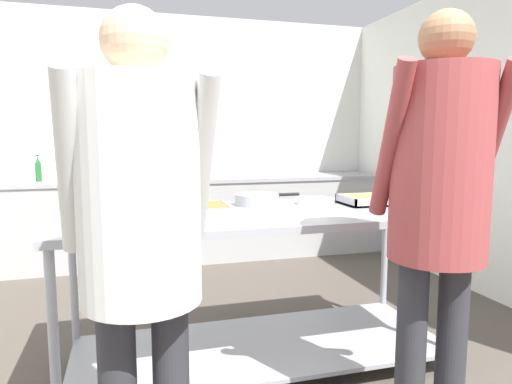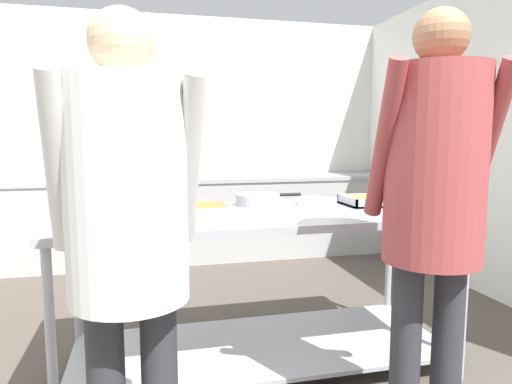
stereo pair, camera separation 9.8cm
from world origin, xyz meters
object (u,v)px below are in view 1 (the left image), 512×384
sauce_pan (257,199)px  guest_serving_right (140,219)px  broccoli_bowl (106,212)px  guest_serving_left (439,189)px  serving_tray_vegetables (184,211)px  plate_stack (314,201)px  water_bottle (38,169)px  serving_tray_roast (372,200)px

sauce_pan → guest_serving_right: (-0.73, -1.16, 0.12)m
broccoli_bowl → guest_serving_left: guest_serving_left is taller
serving_tray_vegetables → plate_stack: (0.84, 0.21, -0.01)m
plate_stack → water_bottle: size_ratio=0.91×
serving_tray_roast → guest_serving_left: size_ratio=0.20×
broccoli_bowl → serving_tray_vegetables: size_ratio=0.49×
serving_tray_vegetables → plate_stack: serving_tray_vegetables is taller
broccoli_bowl → serving_tray_roast: bearing=5.9°
serving_tray_roast → guest_serving_right: bearing=-144.8°
water_bottle → serving_tray_roast: bearing=-46.0°
broccoli_bowl → water_bottle: size_ratio=0.88×
broccoli_bowl → guest_serving_right: size_ratio=0.13×
guest_serving_right → plate_stack: bearing=45.7°
broccoli_bowl → sauce_pan: broccoli_bowl is taller
serving_tray_vegetables → serving_tray_roast: 1.18m
plate_stack → serving_tray_roast: 0.36m
guest_serving_right → sauce_pan: bearing=58.0°
broccoli_bowl → water_bottle: 2.64m
plate_stack → guest_serving_left: 1.09m
guest_serving_left → guest_serving_right: size_ratio=1.05×
broccoli_bowl → water_bottle: bearing=106.1°
plate_stack → serving_tray_roast: bearing=-17.8°
serving_tray_roast → guest_serving_left: guest_serving_left is taller
sauce_pan → plate_stack: size_ratio=1.73×
sauce_pan → guest_serving_left: 1.22m
sauce_pan → plate_stack: (0.36, -0.05, -0.02)m
serving_tray_vegetables → guest_serving_right: bearing=-105.3°
guest_serving_left → broccoli_bowl: bearing=148.2°
serving_tray_vegetables → guest_serving_left: (0.91, -0.87, 0.18)m
serving_tray_roast → water_bottle: 3.30m
plate_stack → guest_serving_right: 1.56m
guest_serving_right → water_bottle: guest_serving_right is taller
sauce_pan → serving_tray_roast: sauce_pan is taller
sauce_pan → guest_serving_right: 1.38m
guest_serving_left → water_bottle: guest_serving_left is taller
sauce_pan → broccoli_bowl: bearing=-159.7°
sauce_pan → serving_tray_roast: 0.72m
sauce_pan → guest_serving_right: bearing=-122.0°
serving_tray_vegetables → guest_serving_left: bearing=-43.5°
serving_tray_vegetables → serving_tray_roast: bearing=4.9°
serving_tray_roast → water_bottle: water_bottle is taller
plate_stack → broccoli_bowl: bearing=-167.6°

